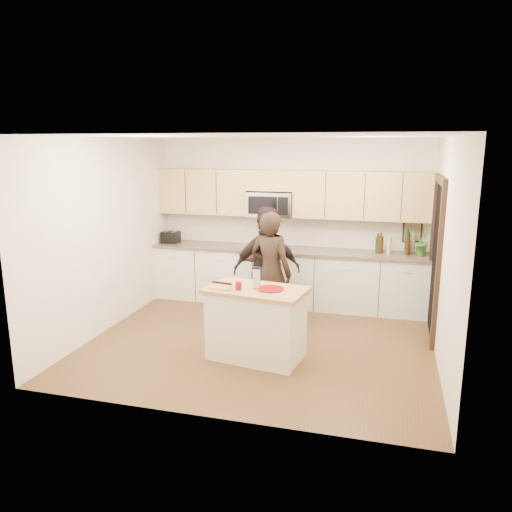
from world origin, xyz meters
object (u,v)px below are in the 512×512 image
(island, at_px, (256,323))
(woman_right, at_px, (267,270))
(woman_center, at_px, (265,261))
(toaster, at_px, (171,237))
(woman_left, at_px, (271,273))

(island, xyz_separation_m, woman_right, (-0.16, 1.18, 0.37))
(woman_center, xyz_separation_m, woman_right, (0.15, -0.48, -0.02))
(toaster, bearing_deg, woman_center, -16.55)
(toaster, xyz_separation_m, woman_center, (1.82, -0.54, -0.19))
(island, bearing_deg, woman_center, 109.34)
(woman_right, bearing_deg, toaster, -45.50)
(toaster, height_order, woman_left, woman_left)
(woman_left, height_order, woman_center, woman_left)
(woman_left, bearing_deg, toaster, -13.97)
(woman_center, relative_size, woman_right, 1.02)
(island, distance_m, woman_left, 1.01)
(toaster, xyz_separation_m, woman_right, (1.97, -1.02, -0.21))
(woman_center, bearing_deg, woman_left, 98.11)
(island, xyz_separation_m, woman_center, (-0.31, 1.65, 0.39))
(woman_left, distance_m, woman_center, 0.78)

